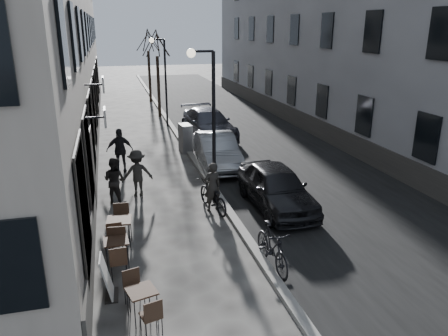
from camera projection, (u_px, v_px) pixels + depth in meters
name	position (u px, v px, depth m)	size (l,w,h in m)	color
ground	(278.00, 301.00, 9.58)	(120.00, 120.00, 0.00)	#373532
road	(239.00, 130.00, 25.21)	(7.30, 60.00, 0.00)	black
kerb	(176.00, 133.00, 24.31)	(0.25, 60.00, 0.12)	gray
streetlamp_near	(209.00, 110.00, 14.07)	(0.90, 0.28, 5.09)	black
streetlamp_far	(162.00, 73.00, 25.09)	(0.90, 0.28, 5.09)	black
tree_near	(157.00, 43.00, 27.40)	(2.40, 2.40, 5.70)	black
tree_far	(148.00, 40.00, 32.91)	(2.40, 2.40, 5.70)	black
bistro_set_a	(142.00, 301.00, 8.88)	(0.72, 1.42, 0.81)	#312116
bistro_set_b	(117.00, 250.00, 10.83)	(0.62, 1.48, 0.87)	#312116
bistro_set_c	(120.00, 230.00, 11.82)	(0.72, 1.64, 0.95)	#312116
sign_board	(108.00, 281.00, 9.62)	(0.36, 0.59, 1.00)	black
utility_cabinet	(185.00, 138.00, 20.68)	(0.49, 0.89, 1.33)	#5F5F61
bicycle	(212.00, 196.00, 14.16)	(0.66, 1.88, 0.99)	black
cyclist_rider	(212.00, 187.00, 14.06)	(0.59, 0.39, 1.62)	#262421
pedestrian_near	(114.00, 180.00, 14.68)	(0.77, 0.60, 1.59)	black
pedestrian_mid	(137.00, 173.00, 15.27)	(1.08, 0.62, 1.68)	black
pedestrian_far	(120.00, 150.00, 17.78)	(1.07, 0.44, 1.82)	black
car_near	(276.00, 187.00, 14.29)	(1.69, 4.20, 1.43)	black
car_mid	(217.00, 151.00, 18.45)	(1.50, 4.29, 1.41)	gray
car_far	(208.00, 123.00, 23.40)	(2.07, 5.10, 1.48)	#3D3E49
moped	(272.00, 247.00, 10.73)	(0.53, 1.87, 1.13)	black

